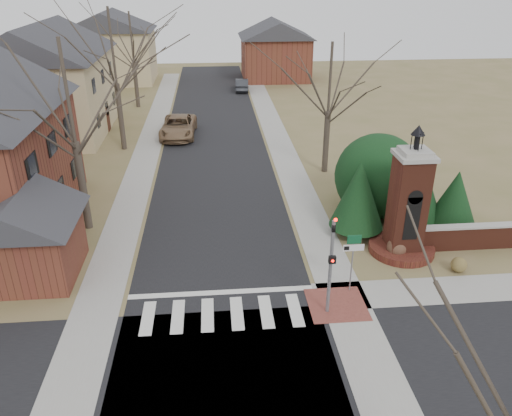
{
  "coord_description": "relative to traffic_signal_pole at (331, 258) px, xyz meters",
  "views": [
    {
      "loc": [
        -0.09,
        -15.65,
        12.78
      ],
      "look_at": [
        1.85,
        6.0,
        2.23
      ],
      "focal_mm": 35.0,
      "sensor_mm": 36.0,
      "label": 1
    }
  ],
  "objects": [
    {
      "name": "ground",
      "position": [
        -4.3,
        -0.57,
        -2.59
      ],
      "size": [
        120.0,
        120.0,
        0.0
      ],
      "primitive_type": "plane",
      "color": "brown",
      "rests_on": "ground"
    },
    {
      "name": "sidewalk_right_main",
      "position": [
        0.9,
        21.43,
        -2.58
      ],
      "size": [
        2.0,
        60.0,
        0.02
      ],
      "primitive_type": "cube",
      "color": "gray",
      "rests_on": "ground"
    },
    {
      "name": "house_distant_right",
      "position": [
        3.69,
        47.42,
        1.06
      ],
      "size": [
        8.8,
        8.8,
        7.3
      ],
      "color": "brown",
      "rests_on": "ground"
    },
    {
      "name": "brick_gate_monument",
      "position": [
        4.7,
        4.42,
        -0.42
      ],
      "size": [
        3.2,
        3.2,
        6.47
      ],
      "color": "#602A1C",
      "rests_on": "ground"
    },
    {
      "name": "house_distant_left",
      "position": [
        -16.31,
        47.42,
        1.66
      ],
      "size": [
        10.8,
        8.8,
        8.53
      ],
      "color": "tan",
      "rests_on": "ground"
    },
    {
      "name": "main_street",
      "position": [
        -4.3,
        21.43,
        -2.58
      ],
      "size": [
        8.0,
        70.0,
        0.01
      ],
      "primitive_type": "cube",
      "color": "black",
      "rests_on": "ground"
    },
    {
      "name": "evergreen_far",
      "position": [
        8.2,
        6.63,
        -0.69
      ],
      "size": [
        2.4,
        2.4,
        3.3
      ],
      "color": "#473D33",
      "rests_on": "ground"
    },
    {
      "name": "crosswalk_zone",
      "position": [
        -4.3,
        0.23,
        -2.58
      ],
      "size": [
        8.0,
        2.2,
        0.02
      ],
      "primitive_type": "cube",
      "color": "silver",
      "rests_on": "ground"
    },
    {
      "name": "bare_tree_2",
      "position": [
        -11.8,
        34.43,
        4.44
      ],
      "size": [
        7.35,
        7.35,
        10.19
      ],
      "color": "#473D33",
      "rests_on": "ground"
    },
    {
      "name": "bare_tree_3",
      "position": [
        3.2,
        15.43,
        4.1
      ],
      "size": [
        7.0,
        7.0,
        9.7
      ],
      "color": "#473D33",
      "rests_on": "ground"
    },
    {
      "name": "sign_post",
      "position": [
        1.29,
        1.41,
        -0.64
      ],
      "size": [
        0.9,
        0.07,
        2.75
      ],
      "color": "slate",
      "rests_on": "ground"
    },
    {
      "name": "pickup_truck",
      "position": [
        -7.23,
        24.29,
        -1.77
      ],
      "size": [
        3.02,
        6.03,
        1.64
      ],
      "primitive_type": "imported",
      "rotation": [
        0.0,
        0.0,
        -0.05
      ],
      "color": "#876849",
      "rests_on": "ground"
    },
    {
      "name": "bare_tree_0",
      "position": [
        -11.3,
        8.43,
        5.11
      ],
      "size": [
        8.05,
        8.05,
        11.15
      ],
      "color": "#473D33",
      "rests_on": "ground"
    },
    {
      "name": "evergreen_mid",
      "position": [
        6.2,
        7.63,
        0.01
      ],
      "size": [
        3.4,
        3.4,
        4.7
      ],
      "color": "#473D33",
      "rests_on": "ground"
    },
    {
      "name": "curb_apron",
      "position": [
        0.5,
        0.43,
        -2.57
      ],
      "size": [
        2.4,
        2.4,
        0.02
      ],
      "primitive_type": "cube",
      "color": "brown",
      "rests_on": "ground"
    },
    {
      "name": "bare_tree_1",
      "position": [
        -11.3,
        21.43,
        5.44
      ],
      "size": [
        8.4,
        8.4,
        11.64
      ],
      "color": "#473D33",
      "rests_on": "ground"
    },
    {
      "name": "sidewalk_left",
      "position": [
        -9.5,
        21.43,
        -2.58
      ],
      "size": [
        2.0,
        60.0,
        0.02
      ],
      "primitive_type": "cube",
      "color": "gray",
      "rests_on": "ground"
    },
    {
      "name": "garage_left",
      "position": [
        -12.82,
        3.92,
        -0.35
      ],
      "size": [
        4.8,
        4.8,
        4.29
      ],
      "color": "brown",
      "rests_on": "ground"
    },
    {
      "name": "distant_car",
      "position": [
        -0.9,
        40.81,
        -1.91
      ],
      "size": [
        1.66,
        4.17,
        1.35
      ],
      "primitive_type": "imported",
      "rotation": [
        0.0,
        0.0,
        3.08
      ],
      "color": "#32343A",
      "rests_on": "ground"
    },
    {
      "name": "evergreen_near",
      "position": [
        2.9,
        6.43,
        -0.29
      ],
      "size": [
        2.8,
        2.8,
        4.1
      ],
      "color": "#473D33",
      "rests_on": "ground"
    },
    {
      "name": "house_stucco_left",
      "position": [
        -17.8,
        26.42,
        2.01
      ],
      "size": [
        9.8,
        12.8,
        9.28
      ],
      "color": "tan",
      "rests_on": "ground"
    },
    {
      "name": "stop_bar",
      "position": [
        -4.3,
        1.73,
        -2.58
      ],
      "size": [
        8.0,
        0.35,
        0.02
      ],
      "primitive_type": "cube",
      "color": "silver",
      "rests_on": "ground"
    },
    {
      "name": "dry_shrub_left",
      "position": [
        4.3,
        4.03,
        -2.1
      ],
      "size": [
        0.98,
        0.98,
        0.98
      ],
      "primitive_type": "sphere",
      "color": "brown",
      "rests_on": "ground"
    },
    {
      "name": "cross_street",
      "position": [
        -4.3,
        -3.57,
        -2.58
      ],
      "size": [
        120.0,
        8.0,
        0.01
      ],
      "primitive_type": "cube",
      "color": "black",
      "rests_on": "ground"
    },
    {
      "name": "evergreen_mass",
      "position": [
        4.7,
        8.93,
        -0.19
      ],
      "size": [
        4.8,
        4.8,
        4.8
      ],
      "primitive_type": "sphere",
      "color": "black",
      "rests_on": "ground"
    },
    {
      "name": "dry_shrub_right",
      "position": [
        6.7,
        2.43,
        -2.22
      ],
      "size": [
        0.73,
        0.73,
        0.73
      ],
      "primitive_type": "sphere",
      "color": "brown",
      "rests_on": "ground"
    },
    {
      "name": "traffic_signal_pole",
      "position": [
        0.0,
        0.0,
        0.0
      ],
      "size": [
        0.28,
        0.41,
        4.5
      ],
      "color": "slate",
      "rests_on": "ground"
    },
    {
      "name": "brick_garden_wall",
      "position": [
        9.2,
        4.43,
        -1.93
      ],
      "size": [
        7.5,
        0.5,
        1.3
      ],
      "color": "#602A1C",
      "rests_on": "ground"
    }
  ]
}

